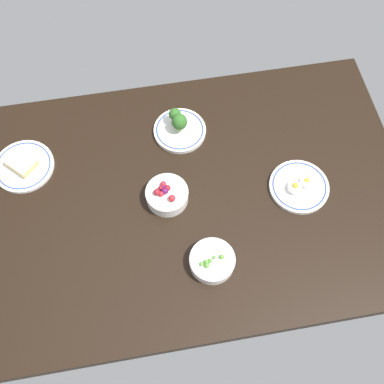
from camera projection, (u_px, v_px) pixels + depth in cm
name	position (u px, v px, depth cm)	size (l,w,h in cm)	color
dining_table	(192.00, 198.00, 150.43)	(136.97, 90.40, 4.00)	black
bowl_peas	(212.00, 261.00, 136.50)	(13.39, 13.39, 5.30)	white
plate_sandwich	(23.00, 165.00, 152.03)	(19.38, 19.38, 4.40)	white
plate_eggs	(299.00, 186.00, 148.77)	(18.85, 18.85, 4.79)	white
plate_broccoli	(180.00, 126.00, 156.70)	(17.53, 17.53, 8.85)	white
bowl_berries	(167.00, 193.00, 145.76)	(13.31, 13.31, 6.70)	white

